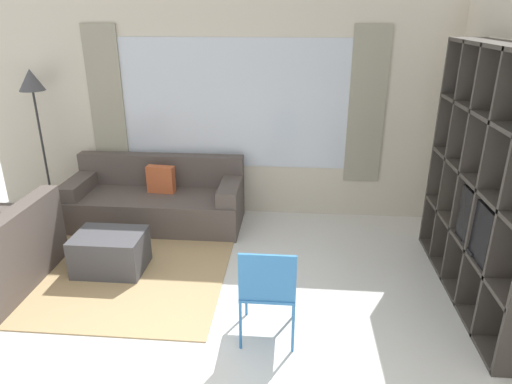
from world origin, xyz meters
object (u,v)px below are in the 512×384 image
shelving_unit (493,184)px  floor_lamp (33,92)px  folding_chair (268,286)px  ottoman (110,252)px  couch_main (157,201)px

shelving_unit → floor_lamp: 5.18m
shelving_unit → floor_lamp: shelving_unit is taller
folding_chair → ottoman: bearing=-29.2°
floor_lamp → folding_chair: floor_lamp is taller
floor_lamp → ottoman: bearing=-45.4°
couch_main → folding_chair: bearing=-54.2°
couch_main → shelving_unit: bearing=-21.0°
couch_main → folding_chair: (1.54, -2.14, 0.22)m
couch_main → floor_lamp: size_ratio=1.14×
shelving_unit → floor_lamp: (-4.94, 1.49, 0.48)m
ottoman → floor_lamp: bearing=134.6°
couch_main → floor_lamp: (-1.49, 0.17, 1.32)m
ottoman → couch_main: bearing=82.8°
shelving_unit → couch_main: 3.79m
couch_main → folding_chair: size_ratio=2.49×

